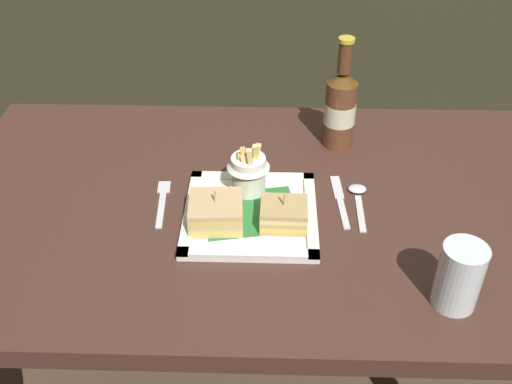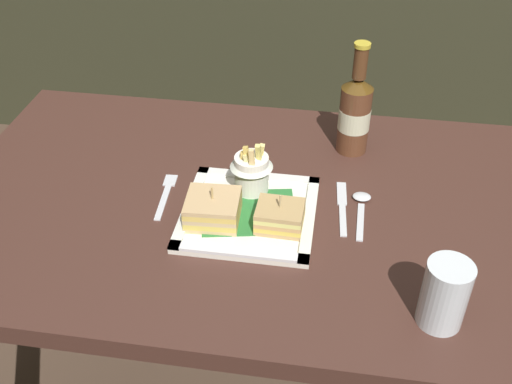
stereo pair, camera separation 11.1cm
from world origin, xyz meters
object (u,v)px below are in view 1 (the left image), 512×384
object	(u,v)px
square_plate	(251,214)
water_glass	(458,280)
fork	(162,201)
knife	(340,199)
sandwich_half_left	(216,212)
beer_bottle	(340,107)
dining_table	(261,250)
sandwich_half_right	(284,215)
fries_cup	(249,168)
spoon	(358,195)

from	to	relation	value
square_plate	water_glass	xyz separation A→B (m)	(0.32, -0.20, 0.04)
water_glass	fork	bearing A→B (deg)	153.99
water_glass	knife	world-z (taller)	water_glass
sandwich_half_left	beer_bottle	size ratio (longest dim) A/B	0.41
dining_table	sandwich_half_right	world-z (taller)	sandwich_half_right
dining_table	knife	size ratio (longest dim) A/B	7.60
sandwich_half_right	fries_cup	xyz separation A→B (m)	(-0.07, 0.10, 0.03)
dining_table	knife	world-z (taller)	knife
water_glass	spoon	world-z (taller)	water_glass
dining_table	beer_bottle	size ratio (longest dim) A/B	5.07
beer_bottle	knife	world-z (taller)	beer_bottle
dining_table	spoon	world-z (taller)	spoon
sandwich_half_left	sandwich_half_right	bearing A→B (deg)	-0.00
fries_cup	knife	size ratio (longest dim) A/B	0.69
square_plate	beer_bottle	distance (m)	0.32
sandwich_half_right	dining_table	bearing A→B (deg)	118.38
fork	spoon	size ratio (longest dim) A/B	1.04
beer_bottle	spoon	xyz separation A→B (m)	(0.03, -0.19, -0.08)
square_plate	water_glass	size ratio (longest dim) A/B	2.15
square_plate	beer_bottle	world-z (taller)	beer_bottle
dining_table	knife	bearing A→B (deg)	3.78
sandwich_half_right	fries_cup	bearing A→B (deg)	124.12
knife	water_glass	bearing A→B (deg)	-58.74
fries_cup	fork	distance (m)	0.18
fries_cup	fork	xyz separation A→B (m)	(-0.16, -0.03, -0.06)
sandwich_half_left	spoon	world-z (taller)	sandwich_half_left
spoon	fork	bearing A→B (deg)	-176.54
dining_table	fries_cup	distance (m)	0.19
knife	beer_bottle	bearing A→B (deg)	87.18
sandwich_half_left	fries_cup	distance (m)	0.12
square_plate	sandwich_half_right	world-z (taller)	sandwich_half_right
dining_table	sandwich_half_right	size ratio (longest dim) A/B	14.49
dining_table	beer_bottle	bearing A→B (deg)	52.65
sandwich_half_right	spoon	xyz separation A→B (m)	(0.14, 0.09, -0.03)
square_plate	fork	distance (m)	0.17
fries_cup	water_glass	xyz separation A→B (m)	(0.33, -0.27, -0.01)
dining_table	square_plate	size ratio (longest dim) A/B	5.06
dining_table	beer_bottle	world-z (taller)	beer_bottle
dining_table	square_plate	xyz separation A→B (m)	(-0.02, -0.05, 0.13)
square_plate	water_glass	bearing A→B (deg)	-31.53
square_plate	sandwich_half_left	distance (m)	0.07
dining_table	spoon	bearing A→B (deg)	5.39
fork	sandwich_half_right	bearing A→B (deg)	-17.31
sandwich_half_right	beer_bottle	distance (m)	0.31
spoon	beer_bottle	bearing A→B (deg)	97.60
beer_bottle	sandwich_half_left	bearing A→B (deg)	-129.83
dining_table	fork	xyz separation A→B (m)	(-0.19, -0.01, 0.13)
sandwich_half_right	water_glass	world-z (taller)	water_glass
beer_bottle	knife	distance (m)	0.22
fries_cup	water_glass	distance (m)	0.42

